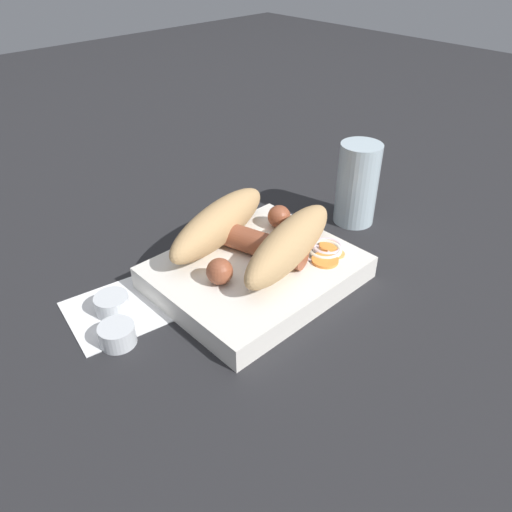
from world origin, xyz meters
name	(u,v)px	position (x,y,z in m)	size (l,w,h in m)	color
ground_plane	(256,282)	(0.00, 0.00, 0.00)	(3.00, 3.00, 0.00)	#232326
food_tray	(256,272)	(0.00, 0.00, 0.02)	(0.24, 0.20, 0.03)	silver
bread_roll	(254,233)	(0.02, 0.02, 0.06)	(0.23, 0.20, 0.05)	tan
sausage	(252,242)	(0.01, 0.02, 0.05)	(0.17, 0.15, 0.03)	brown
pickled_veggies	(325,251)	(0.08, -0.04, 0.03)	(0.07, 0.06, 0.01)	#F99E4C
napkin	(116,311)	(-0.16, 0.07, 0.00)	(0.12, 0.12, 0.00)	white
condiment_cup_near	(112,305)	(-0.16, 0.07, 0.01)	(0.04, 0.04, 0.02)	silver
condiment_cup_far	(118,335)	(-0.19, 0.02, 0.01)	(0.04, 0.04, 0.02)	silver
drink_glass	(357,184)	(0.22, 0.01, 0.06)	(0.06, 0.06, 0.12)	silver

